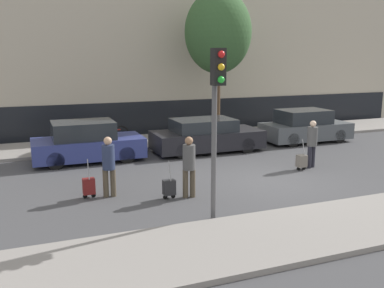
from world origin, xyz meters
TOP-DOWN VIEW (x-y plane):
  - ground_plane at (0.00, 0.00)m, footprint 80.00×80.00m
  - sidewalk_near at (0.00, -3.75)m, footprint 28.00×2.50m
  - sidewalk_far at (0.00, 7.00)m, footprint 28.00×3.00m
  - building_facade at (0.00, 10.31)m, footprint 28.00×2.27m
  - parked_car_0 at (-4.75, 4.62)m, footprint 3.94×1.79m
  - parked_car_1 at (-0.07, 4.49)m, footprint 4.39×1.86m
  - parked_car_2 at (4.82, 4.71)m, footprint 3.94×1.74m
  - pedestrian_left at (-4.77, 0.28)m, footprint 0.35×0.34m
  - trolley_left at (-5.31, 0.37)m, footprint 0.34×0.29m
  - pedestrian_center at (-2.77, -0.56)m, footprint 0.35×0.34m
  - trolley_center at (-3.31, -0.49)m, footprint 0.34×0.29m
  - pedestrian_right at (2.28, 0.85)m, footprint 0.34×0.34m
  - trolley_right at (1.76, 0.67)m, footprint 0.34×0.29m
  - traffic_light at (-2.81, -2.36)m, footprint 0.28×0.47m
  - parked_bicycle at (-3.51, 7.00)m, footprint 1.77×0.06m
  - bare_tree_near_crossing at (1.50, 6.89)m, footprint 2.99×2.99m

SIDE VIEW (x-z plane):
  - ground_plane at x=0.00m, z-range 0.00..0.00m
  - sidewalk_near at x=0.00m, z-range 0.00..0.12m
  - sidewalk_far at x=0.00m, z-range 0.00..0.12m
  - trolley_center at x=-3.31m, z-range -0.21..0.85m
  - trolley_right at x=1.76m, z-range -0.21..0.85m
  - trolley_left at x=-5.31m, z-range -0.21..0.87m
  - parked_bicycle at x=-3.51m, z-range 0.01..0.97m
  - parked_car_1 at x=-0.07m, z-range -0.03..1.29m
  - parked_car_2 at x=4.82m, z-range -0.05..1.39m
  - parked_car_0 at x=-4.75m, z-range -0.06..1.41m
  - pedestrian_right at x=2.28m, z-range 0.11..1.74m
  - pedestrian_left at x=-4.77m, z-range 0.11..1.78m
  - pedestrian_center at x=-2.77m, z-range 0.11..1.79m
  - traffic_light at x=-2.81m, z-range 0.83..4.78m
  - building_facade at x=0.00m, z-range -0.02..9.19m
  - bare_tree_near_crossing at x=1.50m, z-range 1.53..8.04m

